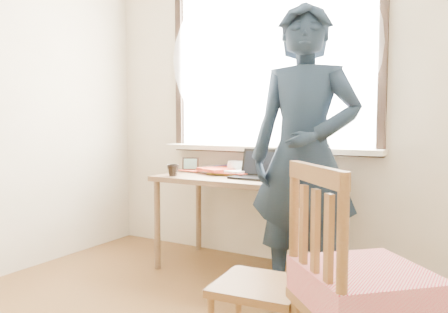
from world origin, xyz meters
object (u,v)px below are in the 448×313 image
Objects in this scene: mug_dark at (173,170)px; side_chair at (360,291)px; laptop at (256,171)px; mug_white at (235,167)px; work_chair at (259,296)px; person at (304,157)px; desk at (247,187)px.

mug_dark is 0.10× the size of side_chair.
laptop reaches higher than mug_white.
person is (-0.07, 0.78, 0.59)m from work_chair.
desk is 1.35m from work_chair.
mug_white is 0.51m from mug_dark.
mug_white is at bearing 142.17° from desk.
laptop reaches higher than mug_dark.
work_chair is at bearing -63.51° from laptop.
desk is at bearing 119.49° from work_chair.
laptop is 0.77× the size of work_chair.
desk is 4.16× the size of laptop.
person is at bearing 120.42° from side_chair.
side_chair is at bearing -49.15° from desk.
laptop is at bearing 116.49° from work_chair.
side_chair is at bearing -64.22° from person.
desk is at bearing 159.82° from laptop.
work_chair is at bearing -37.87° from mug_dark.
person reaches higher than laptop.
work_chair is at bearing 160.74° from side_chair.
person is (0.58, -0.37, 0.28)m from desk.
work_chair is 0.98m from person.
mug_dark is 0.23× the size of work_chair.
side_chair is 1.18m from person.
mug_white is 0.07× the size of person.
person is (0.75, -0.50, 0.15)m from mug_white.
laptop is at bearing 141.07° from person.
person is at bearing -34.28° from laptop.
person reaches higher than mug_white.
mug_white is (-0.17, 0.13, 0.13)m from desk.
mug_dark is at bearing -154.72° from desk.
laptop is 1.68m from side_chair.
mug_dark is (-0.34, -0.38, -0.01)m from mug_white.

